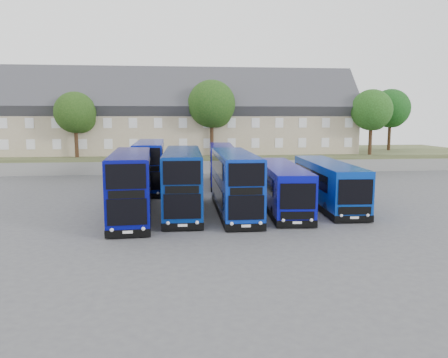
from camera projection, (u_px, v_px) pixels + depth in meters
ground at (212, 220)px, 28.59m from camera, size 120.00×120.00×0.00m
retaining_wall at (196, 167)px, 52.12m from camera, size 70.00×0.40×1.50m
earth_bank at (193, 158)px, 61.93m from camera, size 80.00×20.00×2.00m
terrace_row at (171, 118)px, 56.90m from camera, size 48.00×10.40×11.20m
dd_front_left at (131, 186)px, 29.07m from camera, size 3.11×11.02×4.33m
dd_front_mid at (183, 182)px, 30.64m from camera, size 2.71×10.98×4.34m
dd_front_right at (235, 184)px, 30.36m from camera, size 2.48×10.65×4.23m
dd_rear_left at (150, 166)px, 40.66m from camera, size 2.74×11.10×4.39m
dd_rear_right at (222, 166)px, 43.27m from camera, size 2.88×9.97×3.91m
coach_east_a at (281, 188)px, 31.83m from camera, size 3.28×11.94×3.23m
coach_east_b at (327, 184)px, 33.24m from camera, size 3.13×12.16×3.29m
tree_west at (77, 114)px, 50.88m from camera, size 4.80×4.80×7.65m
tree_mid at (213, 106)px, 52.89m from camera, size 5.76×5.76×9.18m
tree_east at (372, 112)px, 54.57m from camera, size 5.12×5.12×8.16m
tree_far at (391, 110)px, 62.04m from camera, size 5.44×5.44×8.67m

